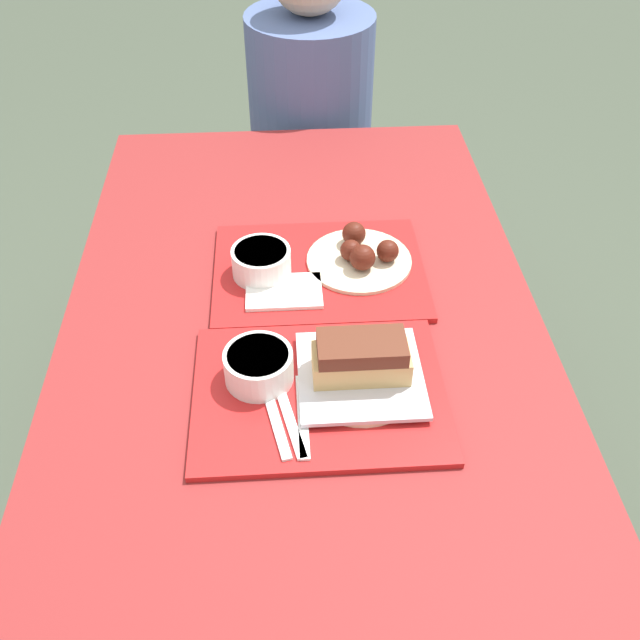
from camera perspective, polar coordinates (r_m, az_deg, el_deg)
ground_plane at (r=1.87m, az=-0.96°, el=-17.58°), size 12.00×12.00×0.00m
picnic_table at (r=1.35m, az=-1.27°, el=-3.83°), size 0.88×1.53×0.74m
picnic_bench_far at (r=2.29m, az=-2.33°, el=9.45°), size 0.84×0.28×0.44m
tray_near at (r=1.17m, az=-0.05°, el=-5.85°), size 0.41×0.32×0.01m
tray_far at (r=1.41m, az=-0.06°, el=3.92°), size 0.41×0.32×0.01m
bowl_coleslaw_near at (r=1.17m, az=-4.94°, el=-3.62°), size 0.11×0.11×0.06m
brisket_sandwich_plate at (r=1.16m, az=3.28°, el=-3.71°), size 0.21×0.21×0.09m
plastic_fork_near at (r=1.13m, az=-2.52°, el=-7.73°), size 0.05×0.17×0.00m
plastic_knife_near at (r=1.13m, az=-1.40°, el=-7.68°), size 0.02×0.17×0.00m
plastic_spoon_near at (r=1.13m, az=-3.65°, el=-7.78°), size 0.05×0.17×0.00m
condiment_packet at (r=1.22m, az=0.18°, el=-3.04°), size 0.04×0.03×0.01m
bowl_coleslaw_far at (r=1.38m, az=-4.72°, el=4.75°), size 0.11×0.11×0.06m
wings_plate_far at (r=1.41m, az=3.32°, el=5.31°), size 0.21×0.21×0.06m
napkin_far at (r=1.35m, az=-2.90°, el=2.29°), size 0.14×0.10×0.01m
person_seated_across at (r=2.11m, az=-0.76°, el=17.90°), size 0.35×0.35×0.71m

